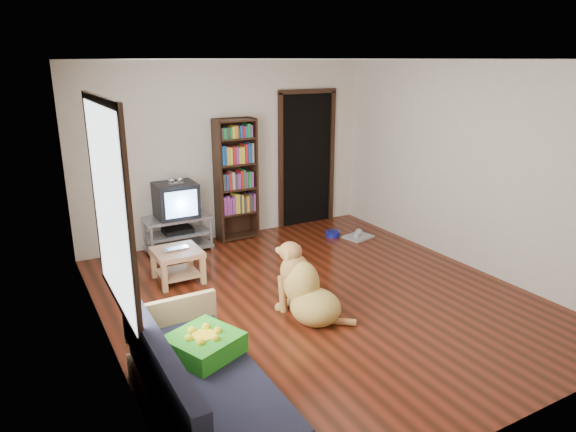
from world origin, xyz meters
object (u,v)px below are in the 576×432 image
coffee_table (177,259)px  bookshelf (236,173)px  dog_bowl (333,234)px  tv_stand (178,232)px  dog (306,291)px  sofa (202,394)px  crt_tv (175,199)px  green_cushion (204,344)px  laptop (177,250)px  grey_rag (358,237)px

coffee_table → bookshelf: bearing=41.0°
dog_bowl → tv_stand: 2.33m
dog_bowl → dog: size_ratio=0.24×
bookshelf → dog_bowl: bearing=-27.0°
bookshelf → dog: bookshelf is taller
sofa → coffee_table: bearing=76.2°
crt_tv → bookshelf: bearing=4.3°
sofa → dog: sofa is taller
crt_tv → coffee_table: bearing=-107.6°
green_cushion → sofa: sofa is taller
green_cushion → laptop: size_ratio=1.61×
laptop → coffee_table: 0.14m
crt_tv → sofa: size_ratio=0.32×
bookshelf → dog: 2.78m
laptop → tv_stand: size_ratio=0.33×
grey_rag → dog: 2.67m
green_cushion → dog: (1.40, 0.81, -0.20)m
grey_rag → bookshelf: bookshelf is taller
tv_stand → dog_bowl: bearing=-14.2°
dog_bowl → bookshelf: size_ratio=0.12×
tv_stand → dog: bearing=-77.8°
crt_tv → dog: bearing=-77.9°
dog_bowl → tv_stand: size_ratio=0.24×
sofa → dog: size_ratio=2.00×
crt_tv → coffee_table: size_ratio=1.05×
green_cushion → tv_stand: (0.85, 3.37, -0.23)m
bookshelf → coffee_table: bookshelf is taller
laptop → tv_stand: bearing=68.8°
dog_bowl → coffee_table: 2.63m
tv_stand → green_cushion: bearing=-104.1°
green_cushion → tv_stand: size_ratio=0.53×
dog → dog_bowl: bearing=49.7°
crt_tv → dog: crt_tv is taller
tv_stand → crt_tv: size_ratio=1.55×
grey_rag → coffee_table: size_ratio=0.73×
green_cushion → bookshelf: bookshelf is taller
crt_tv → sofa: bearing=-104.9°
dog_bowl → sofa: bearing=-136.5°
coffee_table → dog: bearing=-60.2°
green_cushion → dog: size_ratio=0.53×
crt_tv → tv_stand: bearing=-90.0°
grey_rag → coffee_table: 2.90m
bookshelf → sofa: (-1.92, -3.72, -0.74)m
green_cushion → crt_tv: crt_tv is taller
tv_stand → dog: 2.62m
tv_stand → coffee_table: 1.07m
green_cushion → tv_stand: green_cushion is taller
green_cushion → sofa: (-0.12, -0.26, -0.24)m
dog_bowl → tv_stand: (-2.25, 0.57, 0.23)m
tv_stand → bookshelf: bookshelf is taller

